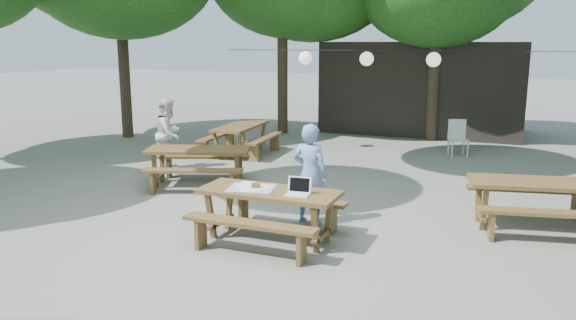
{
  "coord_description": "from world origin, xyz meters",
  "views": [
    {
      "loc": [
        3.36,
        -7.54,
        2.82
      ],
      "look_at": [
        0.15,
        0.16,
        1.05
      ],
      "focal_mm": 35.0,
      "sensor_mm": 36.0,
      "label": 1
    }
  ],
  "objects_px": {
    "picnic_table_nw": "(199,166)",
    "woman": "(310,174)",
    "plastic_chair": "(458,146)",
    "second_person": "(169,134)",
    "main_picnic_table": "(269,214)"
  },
  "relations": [
    {
      "from": "main_picnic_table",
      "to": "woman",
      "type": "relative_size",
      "value": 1.26
    },
    {
      "from": "plastic_chair",
      "to": "second_person",
      "type": "bearing_deg",
      "value": -166.78
    },
    {
      "from": "picnic_table_nw",
      "to": "second_person",
      "type": "xyz_separation_m",
      "value": [
        -1.41,
        1.07,
        0.41
      ]
    },
    {
      "from": "picnic_table_nw",
      "to": "woman",
      "type": "relative_size",
      "value": 1.47
    },
    {
      "from": "plastic_chair",
      "to": "picnic_table_nw",
      "type": "bearing_deg",
      "value": -152.31
    },
    {
      "from": "second_person",
      "to": "plastic_chair",
      "type": "xyz_separation_m",
      "value": [
        5.85,
        3.97,
        -0.54
      ]
    },
    {
      "from": "picnic_table_nw",
      "to": "woman",
      "type": "bearing_deg",
      "value": -46.43
    },
    {
      "from": "picnic_table_nw",
      "to": "plastic_chair",
      "type": "height_order",
      "value": "plastic_chair"
    },
    {
      "from": "woman",
      "to": "picnic_table_nw",
      "type": "bearing_deg",
      "value": -20.09
    },
    {
      "from": "main_picnic_table",
      "to": "second_person",
      "type": "bearing_deg",
      "value": 139.62
    },
    {
      "from": "woman",
      "to": "plastic_chair",
      "type": "bearing_deg",
      "value": -98.36
    },
    {
      "from": "picnic_table_nw",
      "to": "woman",
      "type": "distance_m",
      "value": 3.2
    },
    {
      "from": "woman",
      "to": "plastic_chair",
      "type": "relative_size",
      "value": 1.77
    },
    {
      "from": "picnic_table_nw",
      "to": "woman",
      "type": "xyz_separation_m",
      "value": [
        2.87,
        -1.37,
        0.41
      ]
    },
    {
      "from": "plastic_chair",
      "to": "woman",
      "type": "bearing_deg",
      "value": -124.75
    }
  ]
}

